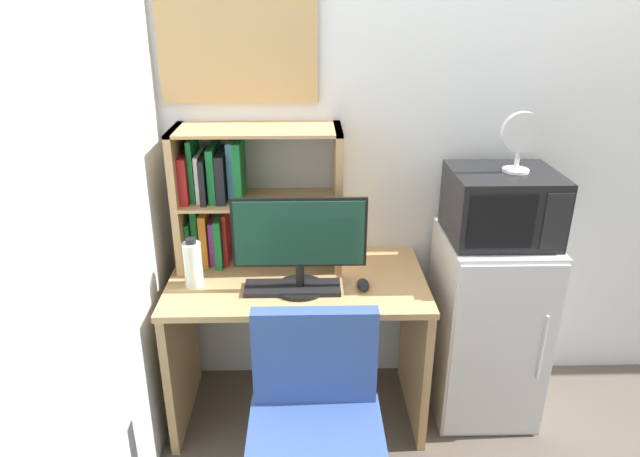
{
  "coord_description": "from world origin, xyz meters",
  "views": [
    {
      "loc": [
        -0.93,
        -2.52,
        1.9
      ],
      "look_at": [
        -0.88,
        -0.35,
        0.98
      ],
      "focal_mm": 31.46,
      "sensor_mm": 36.0,
      "label": 1
    }
  ],
  "objects_px": {
    "desk_fan": "(521,139)",
    "desk_chair": "(316,457)",
    "hutch_bookshelf": "(234,192)",
    "mini_fridge": "(486,325)",
    "water_bottle": "(193,264)",
    "monitor": "(300,240)",
    "keyboard": "(293,288)",
    "microwave": "(502,205)",
    "wall_corkboard": "(238,42)",
    "computer_mouse": "(363,285)"
  },
  "relations": [
    {
      "from": "water_bottle",
      "to": "hutch_bookshelf",
      "type": "bearing_deg",
      "value": 56.27
    },
    {
      "from": "hutch_bookshelf",
      "to": "microwave",
      "type": "relative_size",
      "value": 1.65
    },
    {
      "from": "desk_fan",
      "to": "monitor",
      "type": "bearing_deg",
      "value": -171.33
    },
    {
      "from": "microwave",
      "to": "wall_corkboard",
      "type": "relative_size",
      "value": 0.65
    },
    {
      "from": "hutch_bookshelf",
      "to": "desk_fan",
      "type": "distance_m",
      "value": 1.25
    },
    {
      "from": "computer_mouse",
      "to": "desk_chair",
      "type": "relative_size",
      "value": 0.11
    },
    {
      "from": "monitor",
      "to": "water_bottle",
      "type": "distance_m",
      "value": 0.48
    },
    {
      "from": "water_bottle",
      "to": "microwave",
      "type": "relative_size",
      "value": 0.49
    },
    {
      "from": "desk_fan",
      "to": "mini_fridge",
      "type": "bearing_deg",
      "value": 176.25
    },
    {
      "from": "hutch_bookshelf",
      "to": "wall_corkboard",
      "type": "distance_m",
      "value": 0.65
    },
    {
      "from": "keyboard",
      "to": "desk_chair",
      "type": "height_order",
      "value": "desk_chair"
    },
    {
      "from": "hutch_bookshelf",
      "to": "monitor",
      "type": "distance_m",
      "value": 0.43
    },
    {
      "from": "monitor",
      "to": "water_bottle",
      "type": "xyz_separation_m",
      "value": [
        -0.46,
        0.05,
        -0.13
      ]
    },
    {
      "from": "keyboard",
      "to": "mini_fridge",
      "type": "relative_size",
      "value": 0.45
    },
    {
      "from": "microwave",
      "to": "hutch_bookshelf",
      "type": "bearing_deg",
      "value": 173.04
    },
    {
      "from": "microwave",
      "to": "desk_chair",
      "type": "bearing_deg",
      "value": -137.44
    },
    {
      "from": "monitor",
      "to": "mini_fridge",
      "type": "xyz_separation_m",
      "value": [
        0.87,
        0.14,
        -0.51
      ]
    },
    {
      "from": "mini_fridge",
      "to": "desk_fan",
      "type": "distance_m",
      "value": 0.9
    },
    {
      "from": "water_bottle",
      "to": "mini_fridge",
      "type": "distance_m",
      "value": 1.39
    },
    {
      "from": "computer_mouse",
      "to": "water_bottle",
      "type": "relative_size",
      "value": 0.45
    },
    {
      "from": "computer_mouse",
      "to": "mini_fridge",
      "type": "height_order",
      "value": "mini_fridge"
    },
    {
      "from": "desk_fan",
      "to": "desk_chair",
      "type": "bearing_deg",
      "value": -139.05
    },
    {
      "from": "hutch_bookshelf",
      "to": "microwave",
      "type": "height_order",
      "value": "hutch_bookshelf"
    },
    {
      "from": "water_bottle",
      "to": "desk_fan",
      "type": "distance_m",
      "value": 1.46
    },
    {
      "from": "microwave",
      "to": "desk_chair",
      "type": "xyz_separation_m",
      "value": [
        -0.82,
        -0.75,
        -0.65
      ]
    },
    {
      "from": "hutch_bookshelf",
      "to": "keyboard",
      "type": "xyz_separation_m",
      "value": [
        0.26,
        -0.29,
        -0.33
      ]
    },
    {
      "from": "keyboard",
      "to": "monitor",
      "type": "bearing_deg",
      "value": 9.83
    },
    {
      "from": "computer_mouse",
      "to": "wall_corkboard",
      "type": "xyz_separation_m",
      "value": [
        -0.53,
        0.41,
        0.96
      ]
    },
    {
      "from": "hutch_bookshelf",
      "to": "water_bottle",
      "type": "xyz_separation_m",
      "value": [
        -0.16,
        -0.24,
        -0.24
      ]
    },
    {
      "from": "desk_fan",
      "to": "desk_chair",
      "type": "distance_m",
      "value": 1.48
    },
    {
      "from": "desk_chair",
      "to": "monitor",
      "type": "bearing_deg",
      "value": 95.22
    },
    {
      "from": "desk_chair",
      "to": "hutch_bookshelf",
      "type": "bearing_deg",
      "value": 111.41
    },
    {
      "from": "keyboard",
      "to": "wall_corkboard",
      "type": "distance_m",
      "value": 1.07
    },
    {
      "from": "hutch_bookshelf",
      "to": "desk_chair",
      "type": "bearing_deg",
      "value": -68.59
    },
    {
      "from": "hutch_bookshelf",
      "to": "mini_fridge",
      "type": "height_order",
      "value": "hutch_bookshelf"
    },
    {
      "from": "keyboard",
      "to": "wall_corkboard",
      "type": "xyz_separation_m",
      "value": [
        -0.22,
        0.41,
        0.96
      ]
    },
    {
      "from": "hutch_bookshelf",
      "to": "monitor",
      "type": "xyz_separation_m",
      "value": [
        0.29,
        -0.29,
        -0.11
      ]
    },
    {
      "from": "computer_mouse",
      "to": "desk_chair",
      "type": "height_order",
      "value": "desk_chair"
    },
    {
      "from": "keyboard",
      "to": "mini_fridge",
      "type": "height_order",
      "value": "mini_fridge"
    },
    {
      "from": "microwave",
      "to": "desk_fan",
      "type": "xyz_separation_m",
      "value": [
        0.04,
        -0.01,
        0.29
      ]
    },
    {
      "from": "microwave",
      "to": "water_bottle",
      "type": "bearing_deg",
      "value": -175.74
    },
    {
      "from": "hutch_bookshelf",
      "to": "mini_fridge",
      "type": "bearing_deg",
      "value": -7.11
    },
    {
      "from": "computer_mouse",
      "to": "desk_fan",
      "type": "relative_size",
      "value": 0.39
    },
    {
      "from": "monitor",
      "to": "desk_fan",
      "type": "relative_size",
      "value": 2.18
    },
    {
      "from": "wall_corkboard",
      "to": "desk_chair",
      "type": "bearing_deg",
      "value": -72.87
    },
    {
      "from": "water_bottle",
      "to": "microwave",
      "type": "bearing_deg",
      "value": 4.26
    },
    {
      "from": "hutch_bookshelf",
      "to": "keyboard",
      "type": "bearing_deg",
      "value": -48.17
    },
    {
      "from": "monitor",
      "to": "computer_mouse",
      "type": "distance_m",
      "value": 0.34
    },
    {
      "from": "mini_fridge",
      "to": "keyboard",
      "type": "bearing_deg",
      "value": -170.74
    },
    {
      "from": "mini_fridge",
      "to": "desk_chair",
      "type": "xyz_separation_m",
      "value": [
        -0.82,
        -0.75,
        -0.05
      ]
    }
  ]
}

